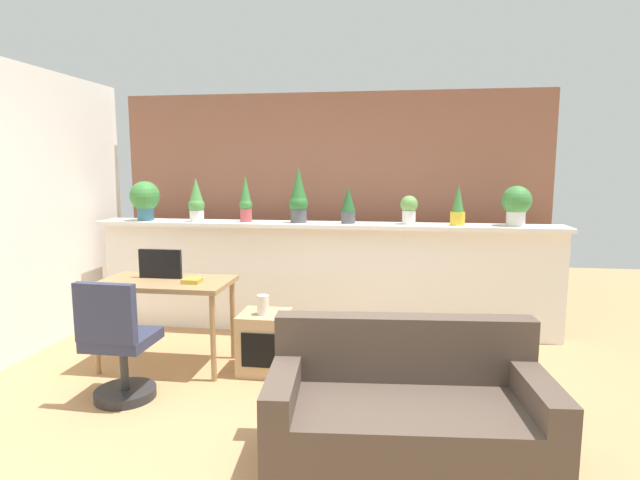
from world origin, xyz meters
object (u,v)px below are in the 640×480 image
(potted_plant_3, at_px, (299,197))
(couch, at_px, (406,416))
(potted_plant_6, at_px, (458,207))
(office_chair, at_px, (119,350))
(vase_on_shelf, at_px, (263,305))
(potted_plant_5, at_px, (409,208))
(potted_plant_7, at_px, (516,203))
(book_on_desk, at_px, (192,281))
(potted_plant_1, at_px, (196,201))
(potted_plant_2, at_px, (246,200))
(tv_monitor, at_px, (160,264))
(potted_plant_0, at_px, (145,198))
(desk, at_px, (166,290))
(side_cube_shelf, at_px, (265,342))
(potted_plant_4, at_px, (348,205))

(potted_plant_3, bearing_deg, couch, -65.06)
(potted_plant_6, bearing_deg, office_chair, -145.51)
(potted_plant_6, xyz_separation_m, vase_on_shelf, (-1.65, -1.09, -0.74))
(potted_plant_5, height_order, potted_plant_7, potted_plant_7)
(potted_plant_7, bearing_deg, book_on_desk, -157.74)
(potted_plant_1, relative_size, potted_plant_5, 1.58)
(potted_plant_2, distance_m, tv_monitor, 1.20)
(tv_monitor, relative_size, office_chair, 0.41)
(tv_monitor, relative_size, book_on_desk, 2.63)
(potted_plant_3, height_order, vase_on_shelf, potted_plant_3)
(potted_plant_3, bearing_deg, potted_plant_0, -179.59)
(potted_plant_5, relative_size, potted_plant_6, 0.71)
(vase_on_shelf, distance_m, couch, 1.65)
(potted_plant_0, distance_m, office_chair, 2.10)
(potted_plant_7, bearing_deg, desk, -160.43)
(potted_plant_2, distance_m, potted_plant_5, 1.64)
(potted_plant_0, relative_size, potted_plant_7, 1.08)
(potted_plant_2, xyz_separation_m, side_cube_shelf, (0.45, -1.06, -1.11))
(couch, bearing_deg, tv_monitor, 148.47)
(potted_plant_7, height_order, side_cube_shelf, potted_plant_7)
(vase_on_shelf, bearing_deg, potted_plant_2, 112.47)
(desk, relative_size, couch, 0.68)
(potted_plant_2, xyz_separation_m, office_chair, (-0.44, -1.76, -0.97))
(potted_plant_1, xyz_separation_m, desk, (0.11, -1.03, -0.68))
(potted_plant_0, distance_m, tv_monitor, 1.25)
(potted_plant_2, relative_size, potted_plant_3, 0.84)
(office_chair, bearing_deg, vase_on_shelf, 36.28)
(potted_plant_3, bearing_deg, book_on_desk, -121.44)
(tv_monitor, distance_m, vase_on_shelf, 0.98)
(potted_plant_1, xyz_separation_m, couch, (2.11, -2.22, -1.07))
(potted_plant_6, height_order, office_chair, potted_plant_6)
(potted_plant_5, relative_size, couch, 0.17)
(potted_plant_6, distance_m, office_chair, 3.23)
(potted_plant_6, distance_m, side_cube_shelf, 2.23)
(potted_plant_7, xyz_separation_m, office_chair, (-3.09, -1.78, -0.97))
(potted_plant_7, relative_size, tv_monitor, 1.02)
(potted_plant_1, relative_size, potted_plant_7, 1.17)
(potted_plant_7, xyz_separation_m, vase_on_shelf, (-2.19, -1.12, -0.77))
(potted_plant_3, height_order, potted_plant_5, potted_plant_3)
(vase_on_shelf, bearing_deg, potted_plant_4, 61.84)
(potted_plant_3, xyz_separation_m, potted_plant_5, (1.09, 0.02, -0.11))
(potted_plant_7, xyz_separation_m, desk, (-3.04, -1.08, -0.69))
(potted_plant_3, bearing_deg, vase_on_shelf, -94.85)
(potted_plant_1, bearing_deg, potted_plant_2, 4.04)
(potted_plant_4, height_order, potted_plant_5, potted_plant_4)
(potted_plant_1, height_order, desk, potted_plant_1)
(desk, bearing_deg, potted_plant_3, 48.27)
(side_cube_shelf, bearing_deg, vase_on_shelf, -89.19)
(potted_plant_0, xyz_separation_m, book_on_desk, (0.95, -1.11, -0.61))
(potted_plant_7, height_order, book_on_desk, potted_plant_7)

